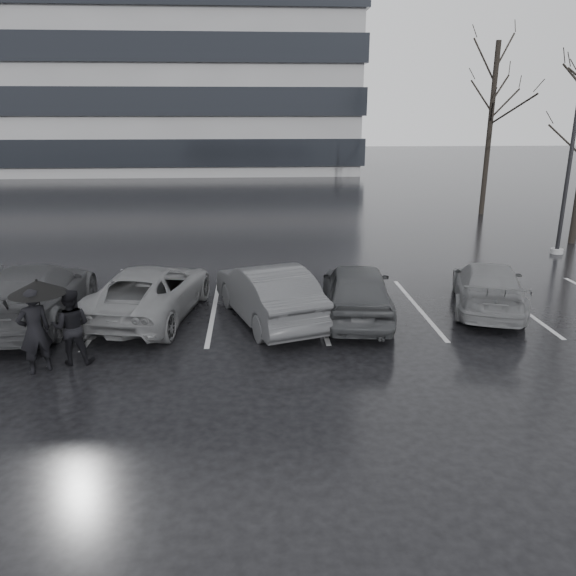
% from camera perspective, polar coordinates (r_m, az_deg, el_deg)
% --- Properties ---
extents(ground, '(160.00, 160.00, 0.00)m').
position_cam_1_polar(ground, '(12.93, 1.54, -5.96)').
color(ground, black).
rests_on(ground, ground).
extents(office_building, '(61.00, 26.00, 29.00)m').
position_cam_1_polar(office_building, '(64.04, -24.97, 24.16)').
color(office_building, gray).
rests_on(office_building, ground).
extents(car_main, '(2.20, 4.45, 1.46)m').
position_cam_1_polar(car_main, '(14.62, 7.01, -0.24)').
color(car_main, black).
rests_on(car_main, ground).
extents(car_west_a, '(2.89, 4.74, 1.47)m').
position_cam_1_polar(car_west_a, '(14.32, -2.05, -0.46)').
color(car_west_a, '#28282A').
rests_on(car_west_a, ground).
extents(car_west_b, '(3.10, 5.20, 1.35)m').
position_cam_1_polar(car_west_b, '(15.05, -13.80, -0.32)').
color(car_west_b, '#4A4A4C').
rests_on(car_west_b, ground).
extents(car_west_c, '(2.21, 5.20, 1.50)m').
position_cam_1_polar(car_west_c, '(15.58, -24.31, -0.51)').
color(car_west_c, black).
rests_on(car_west_c, ground).
extents(car_east, '(3.08, 4.73, 1.27)m').
position_cam_1_polar(car_east, '(16.11, 19.67, 0.17)').
color(car_east, '#4A4A4C').
rests_on(car_east, ground).
extents(pedestrian_left, '(0.78, 0.74, 1.79)m').
position_cam_1_polar(pedestrian_left, '(12.48, -24.35, -4.03)').
color(pedestrian_left, black).
rests_on(pedestrian_left, ground).
extents(pedestrian_right, '(0.84, 0.68, 1.64)m').
position_cam_1_polar(pedestrian_right, '(12.67, -21.15, -3.70)').
color(pedestrian_right, black).
rests_on(pedestrian_right, ground).
extents(umbrella, '(1.13, 1.13, 1.92)m').
position_cam_1_polar(umbrella, '(12.43, -24.12, 0.08)').
color(umbrella, black).
rests_on(umbrella, ground).
extents(lamp_post, '(0.46, 0.46, 8.38)m').
position_cam_1_polar(lamp_post, '(23.22, 26.86, 12.38)').
color(lamp_post, gray).
rests_on(lamp_post, ground).
extents(stall_stripes, '(19.72, 5.00, 0.00)m').
position_cam_1_polar(stall_stripes, '(15.22, -2.31, -2.30)').
color(stall_stripes, '#B2B2B5').
rests_on(stall_stripes, ground).
extents(tree_north, '(0.26, 0.26, 8.50)m').
position_cam_1_polar(tree_north, '(31.28, 19.79, 14.79)').
color(tree_north, black).
rests_on(tree_north, ground).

